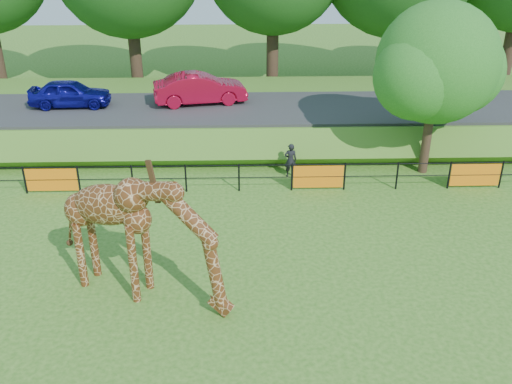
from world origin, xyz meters
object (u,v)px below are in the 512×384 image
visitor (291,160)px  tree_east (439,67)px  car_blue (70,93)px  giraffe (143,238)px  car_red (200,88)px

visitor → tree_east: tree_east is taller
car_blue → tree_east: tree_east is taller
visitor → car_blue: bearing=-29.9°
giraffe → tree_east: (10.11, 8.18, 2.47)m
giraffe → car_red: (0.71, 13.24, 0.32)m
giraffe → car_blue: (-5.27, 12.91, 0.23)m
giraffe → tree_east: 13.23m
car_red → tree_east: 10.89m
car_blue → car_red: (5.99, 0.33, 0.08)m
tree_east → visitor: bearing=-176.7°
car_red → car_blue: bearing=82.3°
giraffe → car_red: size_ratio=1.18×
car_red → tree_east: tree_east is taller
visitor → tree_east: size_ratio=0.20×
giraffe → car_blue: 13.95m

